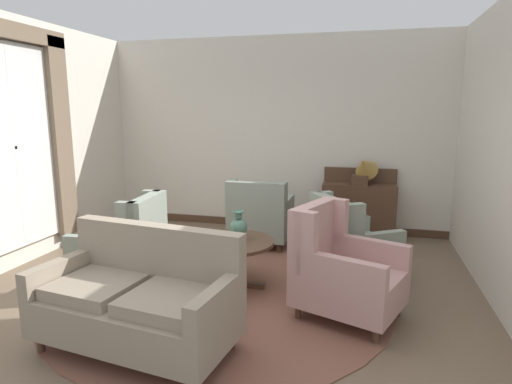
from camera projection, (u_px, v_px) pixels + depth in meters
name	position (u px, v px, depth m)	size (l,w,h in m)	color
ground	(211.00, 306.00, 4.24)	(8.42, 8.42, 0.00)	brown
wall_back	(274.00, 135.00, 6.81)	(5.61, 0.08, 3.02)	silver
wall_left	(32.00, 141.00, 5.47)	(0.08, 4.21, 3.02)	silver
wall_right	(505.00, 151.00, 4.15)	(0.08, 4.21, 3.02)	silver
baseboard_back	(273.00, 224.00, 7.04)	(5.45, 0.03, 0.12)	#4C3323
area_rug	(221.00, 293.00, 4.52)	(3.55, 3.55, 0.01)	brown
window_with_curtains	(15.00, 134.00, 5.08)	(0.12, 1.85, 2.72)	silver
coffee_table	(233.00, 249.00, 4.61)	(0.89, 0.89, 0.53)	#4C3323
porcelain_vase	(238.00, 227.00, 4.60)	(0.19, 0.19, 0.32)	#4C7A66
settee	(139.00, 300.00, 3.42)	(1.68, 1.00, 0.96)	gray
armchair_near_sideboard	(349.00, 243.00, 4.88)	(1.09, 1.09, 0.95)	gray
armchair_foreground_right	(342.00, 271.00, 3.96)	(1.10, 1.02, 1.04)	tan
armchair_far_left	(260.00, 217.00, 6.03)	(0.81, 0.81, 0.96)	gray
armchair_beside_settee	(126.00, 246.00, 4.73)	(0.92, 0.79, 1.00)	gray
side_table	(344.00, 230.00, 5.42)	(0.52, 0.52, 0.66)	#4C3323
sideboard	(359.00, 207.00, 6.40)	(1.07, 0.37, 1.04)	#4C3323
gramophone	(364.00, 168.00, 6.19)	(0.44, 0.51, 0.51)	#4C3323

